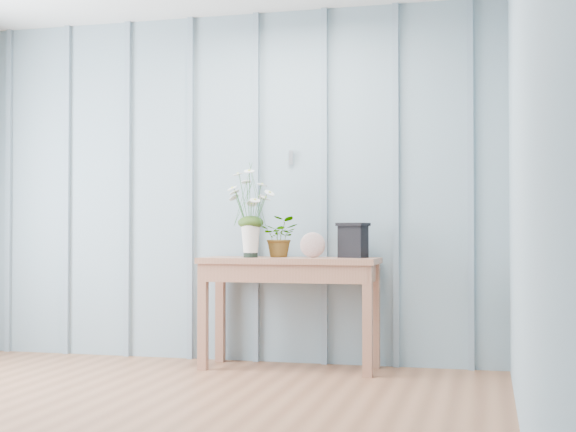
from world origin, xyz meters
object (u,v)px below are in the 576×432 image
(daisy_vase, at_px, (251,201))
(felt_disc_vessel, at_px, (313,245))
(sideboard, at_px, (290,274))
(carved_box, at_px, (353,240))

(daisy_vase, relative_size, felt_disc_vessel, 3.58)
(sideboard, distance_m, carved_box, 0.49)
(sideboard, height_order, daisy_vase, daisy_vase)
(sideboard, relative_size, carved_box, 5.11)
(felt_disc_vessel, bearing_deg, carved_box, 10.89)
(carved_box, bearing_deg, sideboard, -171.56)
(sideboard, xyz_separation_m, carved_box, (0.42, 0.06, 0.23))
(sideboard, relative_size, daisy_vase, 1.96)
(carved_box, bearing_deg, felt_disc_vessel, -162.88)
(felt_disc_vessel, xyz_separation_m, carved_box, (0.26, 0.08, 0.03))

